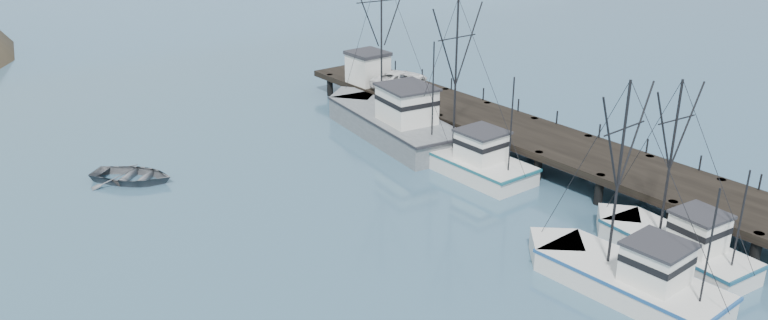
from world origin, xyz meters
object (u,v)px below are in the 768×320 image
at_px(pier, 510,129).
at_px(trawler_near, 673,245).
at_px(pickup_truck, 400,79).
at_px(trawler_mid, 624,276).
at_px(trawler_far, 464,158).
at_px(motorboat, 133,181).
at_px(pier_shed, 368,67).
at_px(work_vessel, 392,121).

relative_size(pier, trawler_near, 4.32).
relative_size(pier, pickup_truck, 8.21).
xyz_separation_m(trawler_mid, trawler_far, (4.84, 16.65, 0.00)).
relative_size(trawler_mid, motorboat, 1.99).
height_order(trawler_mid, trawler_far, trawler_far).
distance_m(pier_shed, pickup_truck, 3.20).
bearing_deg(trawler_near, pickup_truck, 80.36).
distance_m(pier, work_vessel, 9.37).
xyz_separation_m(trawler_mid, pier_shed, (8.56, 32.79, 2.60)).
height_order(trawler_far, pier_shed, trawler_far).
relative_size(pier, trawler_mid, 3.95).
relative_size(trawler_far, pickup_truck, 2.26).
relative_size(work_vessel, pickup_truck, 3.04).
distance_m(pier_shed, motorboat, 23.48).
distance_m(trawler_mid, motorboat, 32.13).
height_order(pier, trawler_mid, trawler_mid).
height_order(trawler_far, motorboat, trawler_far).
height_order(trawler_mid, motorboat, trawler_mid).
height_order(work_vessel, pier_shed, work_vessel).
distance_m(pier, trawler_far, 5.32).
bearing_deg(motorboat, trawler_near, -96.84).
relative_size(trawler_near, work_vessel, 0.62).
xyz_separation_m(trawler_near, pier_shed, (3.75, 32.42, 2.60)).
height_order(work_vessel, motorboat, work_vessel).
distance_m(trawler_near, trawler_mid, 4.83).
height_order(trawler_far, pickup_truck, trawler_far).
bearing_deg(trawler_mid, pier_shed, 75.37).
xyz_separation_m(pier, pier_shed, (-1.50, 15.61, 1.73)).
height_order(trawler_near, work_vessel, work_vessel).
bearing_deg(trawler_far, motorboat, 147.71).
distance_m(pier, trawler_mid, 19.93).
bearing_deg(trawler_far, trawler_near, -90.09).
bearing_deg(pier, trawler_far, -174.10).
relative_size(pickup_truck, motorboat, 0.96).
bearing_deg(motorboat, pickup_truck, -38.01).
bearing_deg(trawler_mid, pickup_truck, 71.81).
bearing_deg(pier_shed, pier, -84.51).
xyz_separation_m(work_vessel, pier_shed, (3.41, 7.64, 2.19)).
height_order(trawler_mid, pickup_truck, trawler_mid).
xyz_separation_m(pickup_truck, motorboat, (-24.15, -1.18, -2.74)).
height_order(pickup_truck, motorboat, pickup_truck).
relative_size(trawler_mid, trawler_far, 0.92).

